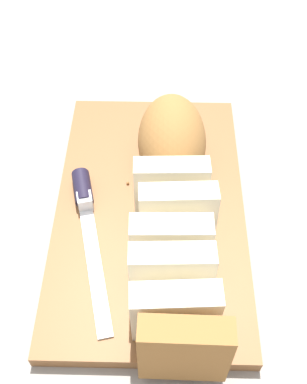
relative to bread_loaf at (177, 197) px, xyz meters
name	(u,v)px	position (x,y,z in m)	size (l,w,h in m)	color
ground_plane	(154,214)	(-0.02, -0.03, -0.07)	(3.00, 3.00, 0.00)	gray
cutting_board	(154,210)	(-0.02, -0.03, -0.06)	(0.43, 0.26, 0.02)	brown
bread_loaf	(177,197)	(0.00, 0.00, 0.00)	(0.39, 0.10, 0.10)	#996633
bread_knife	(89,205)	(-0.02, -0.12, -0.04)	(0.24, 0.07, 0.02)	silver
crumb_near_knife	(161,217)	(0.00, -0.02, -0.05)	(0.00, 0.00, 0.00)	#996633
crumb_near_loaf	(139,215)	(-0.01, -0.05, -0.05)	(0.01, 0.01, 0.01)	#996633
crumb_stray_left	(131,183)	(-0.06, -0.06, -0.05)	(0.00, 0.00, 0.00)	#996633
crumb_stray_right	(160,192)	(-0.05, -0.02, -0.05)	(0.01, 0.01, 0.01)	#996633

